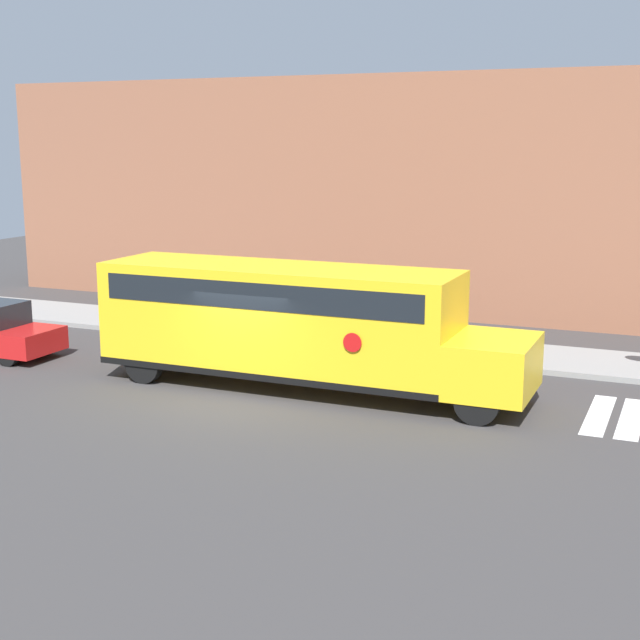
# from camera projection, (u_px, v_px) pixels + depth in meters

# --- Properties ---
(ground_plane) EXTENTS (60.00, 60.00, 0.00)m
(ground_plane) POSITION_uv_depth(u_px,v_px,m) (240.00, 398.00, 21.37)
(ground_plane) COLOR #3A3838
(sidewalk_strip) EXTENTS (44.00, 3.00, 0.15)m
(sidewalk_strip) POSITION_uv_depth(u_px,v_px,m) (341.00, 340.00, 27.21)
(sidewalk_strip) COLOR gray
(sidewalk_strip) RESTS_ON ground
(building_backdrop) EXTENTS (32.00, 4.00, 8.27)m
(building_backdrop) POSITION_uv_depth(u_px,v_px,m) (409.00, 194.00, 32.25)
(building_backdrop) COLOR #935B42
(building_backdrop) RESTS_ON ground
(school_bus) EXTENTS (10.79, 2.57, 3.04)m
(school_bus) POSITION_uv_depth(u_px,v_px,m) (293.00, 319.00, 21.92)
(school_bus) COLOR yellow
(school_bus) RESTS_ON ground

